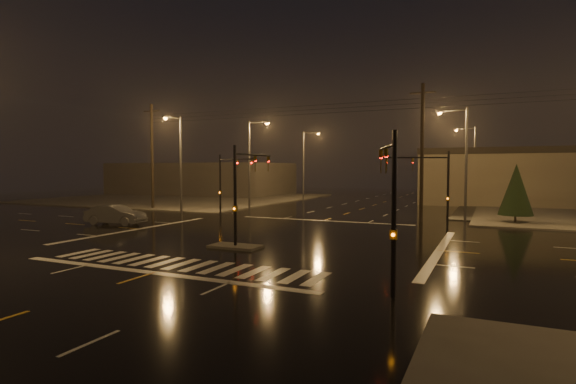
{
  "coord_description": "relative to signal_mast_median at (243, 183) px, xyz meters",
  "views": [
    {
      "loc": [
        13.67,
        -26.46,
        4.64
      ],
      "look_at": [
        0.62,
        2.07,
        3.0
      ],
      "focal_mm": 28.0,
      "sensor_mm": 36.0,
      "label": 1
    }
  ],
  "objects": [
    {
      "name": "sidewalk_nw",
      "position": [
        -30.0,
        33.07,
        -3.69
      ],
      "size": [
        36.0,
        36.0,
        0.12
      ],
      "primitive_type": "cube",
      "color": "#4A4742",
      "rests_on": "ground"
    },
    {
      "name": "stop_bar_far",
      "position": [
        -0.0,
        14.07,
        -3.75
      ],
      "size": [
        16.0,
        0.5,
        0.01
      ],
      "primitive_type": "cube",
      "color": "beige",
      "rests_on": "ground"
    },
    {
      "name": "signal_mast_se",
      "position": [
        10.23,
        -6.68,
        -0.04
      ],
      "size": [
        1.55,
        3.87,
        6.0
      ],
      "color": "black",
      "rests_on": "ground"
    },
    {
      "name": "utility_pole_0",
      "position": [
        -22.0,
        17.07,
        2.38
      ],
      "size": [
        2.2,
        0.32,
        12.0
      ],
      "color": "black",
      "rests_on": "ground"
    },
    {
      "name": "ground",
      "position": [
        -0.0,
        3.07,
        -3.75
      ],
      "size": [
        140.0,
        140.0,
        0.0
      ],
      "primitive_type": "plane",
      "color": "black",
      "rests_on": "ground"
    },
    {
      "name": "conifer_0",
      "position": [
        15.47,
        19.06,
        -0.87
      ],
      "size": [
        2.79,
        2.79,
        5.06
      ],
      "color": "black",
      "rests_on": "ground"
    },
    {
      "name": "streetlight_3",
      "position": [
        11.18,
        19.07,
        2.05
      ],
      "size": [
        2.77,
        0.32,
        10.0
      ],
      "color": "#38383A",
      "rests_on": "ground"
    },
    {
      "name": "stop_bar_near",
      "position": [
        -0.0,
        -7.93,
        -3.75
      ],
      "size": [
        16.0,
        0.5,
        0.01
      ],
      "primitive_type": "cube",
      "color": "beige",
      "rests_on": "ground"
    },
    {
      "name": "crosswalk",
      "position": [
        -0.0,
        -5.93,
        -3.75
      ],
      "size": [
        15.0,
        2.6,
        0.01
      ],
      "primitive_type": "cube",
      "color": "beige",
      "rests_on": "ground"
    },
    {
      "name": "car_crossing",
      "position": [
        -14.7,
        4.28,
        -2.93
      ],
      "size": [
        5.21,
        2.62,
        1.64
      ],
      "primitive_type": "imported",
      "rotation": [
        0.0,
        0.0,
        1.76
      ],
      "color": "#5C5E64",
      "rests_on": "ground"
    },
    {
      "name": "streetlight_5",
      "position": [
        -16.0,
        14.26,
        2.05
      ],
      "size": [
        0.32,
        2.77,
        10.0
      ],
      "color": "#38383A",
      "rests_on": "ground"
    },
    {
      "name": "signal_mast_median",
      "position": [
        0.0,
        0.0,
        0.0
      ],
      "size": [
        0.25,
        4.59,
        6.0
      ],
      "color": "black",
      "rests_on": "ground"
    },
    {
      "name": "streetlight_2",
      "position": [
        -11.18,
        37.07,
        2.05
      ],
      "size": [
        2.77,
        0.32,
        10.0
      ],
      "color": "#38383A",
      "rests_on": "ground"
    },
    {
      "name": "commercial_block",
      "position": [
        -35.0,
        45.07,
        -0.95
      ],
      "size": [
        30.0,
        18.0,
        5.6
      ],
      "primitive_type": "cube",
      "color": "#3E3936",
      "rests_on": "ground"
    },
    {
      "name": "median_island",
      "position": [
        -0.0,
        -0.93,
        -3.68
      ],
      "size": [
        3.0,
        1.6,
        0.15
      ],
      "primitive_type": "cube",
      "color": "#4A4742",
      "rests_on": "ground"
    },
    {
      "name": "streetlight_4",
      "position": [
        11.18,
        39.07,
        2.05
      ],
      "size": [
        2.77,
        0.32,
        10.0
      ],
      "color": "#38383A",
      "rests_on": "ground"
    },
    {
      "name": "streetlight_1",
      "position": [
        -11.18,
        21.07,
        2.05
      ],
      "size": [
        2.77,
        0.32,
        10.0
      ],
      "color": "#38383A",
      "rests_on": "ground"
    },
    {
      "name": "signal_mast_ne",
      "position": [
        9.5,
        13.21,
        0.04
      ],
      "size": [
        4.84,
        1.86,
        6.0
      ],
      "color": "black",
      "rests_on": "ground"
    },
    {
      "name": "utility_pole_1",
      "position": [
        8.0,
        17.07,
        2.38
      ],
      "size": [
        2.2,
        0.32,
        12.0
      ],
      "color": "black",
      "rests_on": "ground"
    },
    {
      "name": "signal_mast_nw",
      "position": [
        -9.5,
        13.21,
        0.04
      ],
      "size": [
        4.84,
        1.86,
        6.0
      ],
      "color": "black",
      "rests_on": "ground"
    }
  ]
}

